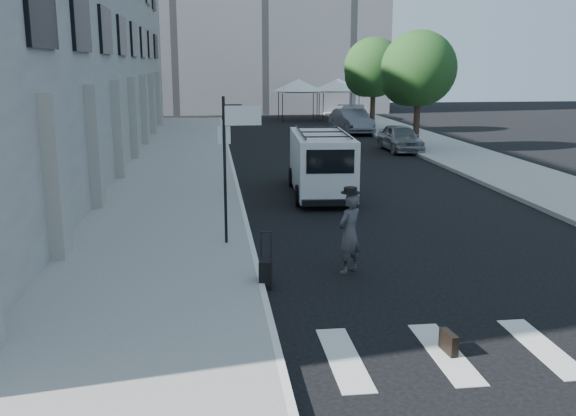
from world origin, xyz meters
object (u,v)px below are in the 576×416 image
object	(u,v)px
parked_car_b	(351,121)
parked_car_a	(400,138)
briefcase	(449,342)
businessman	(349,233)
suitcase	(266,273)
cargo_van	(321,163)
parked_car_c	(354,118)

from	to	relation	value
parked_car_b	parked_car_a	bearing A→B (deg)	-91.66
briefcase	parked_car_b	xyz separation A→B (m)	(5.44, 31.44, 0.60)
briefcase	parked_car_a	world-z (taller)	parked_car_a
businessman	suitcase	world-z (taller)	businessman
businessman	parked_car_b	bearing A→B (deg)	-141.77
suitcase	cargo_van	world-z (taller)	cargo_van
businessman	cargo_van	distance (m)	8.40
briefcase	suitcase	distance (m)	4.18
parked_car_a	parked_car_c	size ratio (longest dim) A/B	0.74
briefcase	parked_car_c	distance (m)	34.30
cargo_van	parked_car_a	xyz separation A→B (m)	(5.93, 10.40, -0.41)
briefcase	parked_car_c	bearing A→B (deg)	73.23
businessman	suitcase	distance (m)	2.07
parked_car_a	parked_car_c	xyz separation A→B (m)	(0.09, 10.95, 0.11)
parked_car_c	parked_car_b	bearing A→B (deg)	-100.00
suitcase	briefcase	bearing A→B (deg)	-43.38
businessman	parked_car_c	bearing A→B (deg)	-142.12
businessman	parked_car_c	size ratio (longest dim) A/B	0.32
briefcase	suitcase	xyz separation A→B (m)	(-2.55, 3.31, 0.13)
businessman	parked_car_b	distance (m)	28.09
cargo_van	parked_car_c	world-z (taller)	cargo_van
parked_car_a	parked_car_b	xyz separation A→B (m)	(-0.62, 8.65, 0.09)
suitcase	parked_car_a	xyz separation A→B (m)	(8.61, 19.48, 0.38)
businessman	cargo_van	world-z (taller)	cargo_van
briefcase	parked_car_c	size ratio (longest dim) A/B	0.08
parked_car_b	parked_car_c	bearing A→B (deg)	67.12
briefcase	cargo_van	world-z (taller)	cargo_van
cargo_van	briefcase	bearing A→B (deg)	-86.98
briefcase	suitcase	world-z (taller)	suitcase
briefcase	businessman	bearing A→B (deg)	93.38
suitcase	parked_car_c	size ratio (longest dim) A/B	0.20
parked_car_c	businessman	bearing A→B (deg)	-95.86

